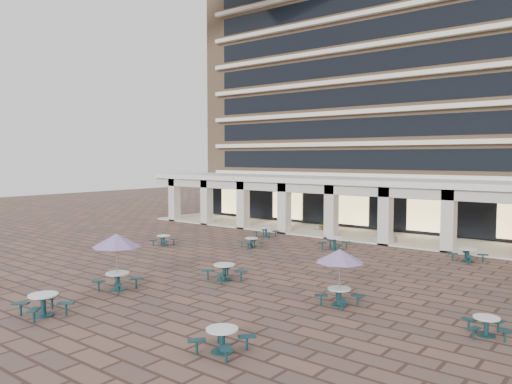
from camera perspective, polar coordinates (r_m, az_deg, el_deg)
ground at (r=26.11m, az=-1.07°, el=-9.26°), size 120.00×120.00×0.00m
apartment_building at (r=48.36m, az=18.84°, el=11.64°), size 40.00×15.50×25.20m
retail_arcade at (r=38.15m, az=13.16°, el=-0.60°), size 42.00×6.60×4.40m
picnic_table_1 at (r=20.91m, az=-23.14°, el=-11.57°), size 1.97×1.97×0.82m
picnic_table_2 at (r=15.97m, az=-3.90°, el=-16.31°), size 1.80×1.80×0.75m
picnic_table_5 at (r=34.61m, az=-10.52°, el=-5.35°), size 1.79×1.79×0.68m
picnic_table_6 at (r=23.35m, az=-15.62°, el=-5.59°), size 2.20×2.20×2.54m
picnic_table_7 at (r=18.93m, az=24.83°, el=-13.59°), size 1.78×1.78×0.65m
picnic_table_8 at (r=33.20m, az=-0.53°, el=-5.71°), size 1.77×1.77×0.65m
picnic_table_9 at (r=32.92m, az=8.95°, el=-5.69°), size 1.87×1.87×0.80m
picnic_table_10 at (r=24.59m, az=-3.65°, el=-8.97°), size 2.06×2.06×0.79m
picnic_table_11 at (r=20.48m, az=9.55°, el=-7.45°), size 1.98×1.98×2.29m
picnic_table_12 at (r=37.59m, az=1.16°, el=-4.51°), size 1.77×1.77×0.72m
picnic_table_13 at (r=31.19m, az=23.04°, el=-6.53°), size 2.11×2.11×0.78m
planter_left at (r=38.27m, az=7.48°, el=-4.41°), size 1.50×0.65×1.14m
planter_right at (r=35.94m, az=14.55°, el=-4.91°), size 1.50×0.63×1.25m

